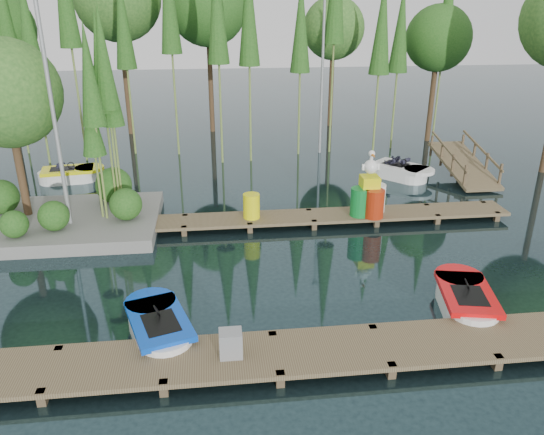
{
  "coord_description": "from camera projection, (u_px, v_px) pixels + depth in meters",
  "views": [
    {
      "loc": [
        -1.08,
        -13.08,
        6.72
      ],
      "look_at": [
        0.5,
        0.5,
        1.1
      ],
      "focal_mm": 35.0,
      "sensor_mm": 36.0,
      "label": 1
    }
  ],
  "objects": [
    {
      "name": "boat_red",
      "position": [
        465.0,
        301.0,
        12.32
      ],
      "size": [
        1.62,
        2.69,
        0.84
      ],
      "rotation": [
        0.0,
        0.0,
        -0.21
      ],
      "color": "white",
      "rests_on": "ground"
    },
    {
      "name": "ground_plane",
      "position": [
        256.0,
        262.0,
        14.69
      ],
      "size": [
        90.0,
        90.0,
        0.0
      ],
      "primitive_type": "plane",
      "color": "#1D3236"
    },
    {
      "name": "lamp_island",
      "position": [
        50.0,
        95.0,
        14.77
      ],
      "size": [
        0.3,
        0.3,
        7.25
      ],
      "color": "gray",
      "rests_on": "ground"
    },
    {
      "name": "boat_yellow_far",
      "position": [
        70.0,
        175.0,
        21.13
      ],
      "size": [
        2.67,
        1.5,
        1.27
      ],
      "rotation": [
        0.0,
        0.0,
        -0.2
      ],
      "color": "white",
      "rests_on": "ground"
    },
    {
      "name": "boat_white_far",
      "position": [
        400.0,
        171.0,
        21.49
      ],
      "size": [
        2.64,
        2.77,
        1.25
      ],
      "rotation": [
        0.0,
        0.0,
        -0.15
      ],
      "color": "white",
      "rests_on": "ground"
    },
    {
      "name": "lamp_rear",
      "position": [
        323.0,
        60.0,
        23.6
      ],
      "size": [
        0.3,
        0.3,
        7.25
      ],
      "color": "gray",
      "rests_on": "ground"
    },
    {
      "name": "boat_blue",
      "position": [
        159.0,
        328.0,
        11.29
      ],
      "size": [
        1.82,
        2.71,
        0.84
      ],
      "rotation": [
        0.0,
        0.0,
        0.31
      ],
      "color": "white",
      "rests_on": "ground"
    },
    {
      "name": "tree_screen",
      "position": [
        183.0,
        16.0,
        21.88
      ],
      "size": [
        34.42,
        18.53,
        10.31
      ],
      "color": "#46311E",
      "rests_on": "ground"
    },
    {
      "name": "seagull_post",
      "position": [
        369.0,
        196.0,
        17.06
      ],
      "size": [
        0.54,
        0.29,
        0.86
      ],
      "color": "gray",
      "rests_on": "far_dock"
    },
    {
      "name": "far_dock",
      "position": [
        280.0,
        218.0,
        17.0
      ],
      "size": [
        15.0,
        1.2,
        0.5
      ],
      "color": "brown",
      "rests_on": "ground"
    },
    {
      "name": "yellow_barrel",
      "position": [
        251.0,
        206.0,
        16.73
      ],
      "size": [
        0.53,
        0.53,
        0.79
      ],
      "primitive_type": "cylinder",
      "color": "#EBEA0C",
      "rests_on": "far_dock"
    },
    {
      "name": "utility_cabinet",
      "position": [
        231.0,
        343.0,
        10.24
      ],
      "size": [
        0.44,
        0.37,
        0.54
      ],
      "primitive_type": "cube",
      "color": "gray",
      "rests_on": "near_dock"
    },
    {
      "name": "island",
      "position": [
        36.0,
        128.0,
        15.82
      ],
      "size": [
        6.2,
        4.2,
        6.75
      ],
      "color": "slate",
      "rests_on": "ground"
    },
    {
      "name": "ramp",
      "position": [
        464.0,
        164.0,
        21.4
      ],
      "size": [
        1.5,
        3.94,
        1.49
      ],
      "color": "brown",
      "rests_on": "ground"
    },
    {
      "name": "near_dock",
      "position": [
        276.0,
        355.0,
        10.46
      ],
      "size": [
        18.0,
        1.5,
        0.5
      ],
      "color": "brown",
      "rests_on": "ground"
    },
    {
      "name": "drum_cluster",
      "position": [
        370.0,
        196.0,
        16.9
      ],
      "size": [
        1.23,
        1.12,
        2.11
      ],
      "color": "#0D762A",
      "rests_on": "far_dock"
    }
  ]
}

